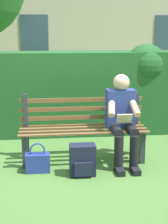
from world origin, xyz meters
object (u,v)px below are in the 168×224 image
Objects in this scene: handbag at (38,162)px; person_seated at (122,117)px; park_bench at (83,127)px; backpack at (83,160)px.

person_seated is at bearing -168.99° from handbag.
park_bench is at bearing -147.00° from handbag.
handbag is (1.13, 0.22, -0.51)m from person_seated.
person_seated reaches higher than handbag.
handbag is (0.61, 0.40, -0.33)m from park_bench.
park_bench reaches higher than handbag.
park_bench is at bearing -19.38° from person_seated.
person_seated is 3.05× the size of backpack.
park_bench is 4.39× the size of backpack.
handbag is at bearing 11.01° from person_seated.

